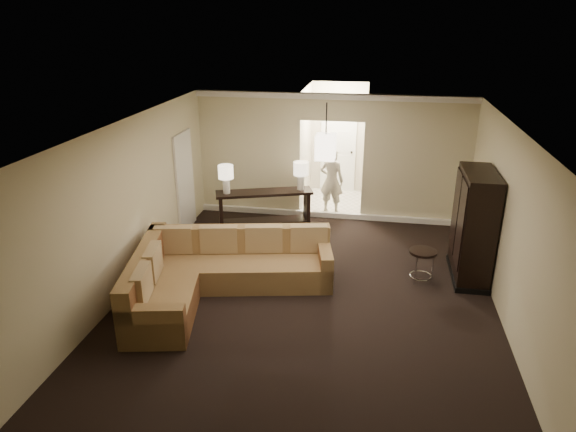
% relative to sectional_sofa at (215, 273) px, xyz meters
% --- Properties ---
extents(ground, '(8.00, 8.00, 0.00)m').
position_rel_sectional_sofa_xyz_m(ground, '(1.51, -0.19, -0.37)').
color(ground, black).
rests_on(ground, ground).
extents(wall_back, '(6.00, 0.04, 2.80)m').
position_rel_sectional_sofa_xyz_m(wall_back, '(1.51, 3.81, 1.03)').
color(wall_back, beige).
rests_on(wall_back, ground).
extents(wall_front, '(6.00, 0.04, 2.80)m').
position_rel_sectional_sofa_xyz_m(wall_front, '(1.51, -4.19, 1.03)').
color(wall_front, beige).
rests_on(wall_front, ground).
extents(wall_left, '(0.04, 8.00, 2.80)m').
position_rel_sectional_sofa_xyz_m(wall_left, '(-1.49, -0.19, 1.03)').
color(wall_left, beige).
rests_on(wall_left, ground).
extents(wall_right, '(0.04, 8.00, 2.80)m').
position_rel_sectional_sofa_xyz_m(wall_right, '(4.51, -0.19, 1.03)').
color(wall_right, beige).
rests_on(wall_right, ground).
extents(ceiling, '(6.00, 8.00, 0.02)m').
position_rel_sectional_sofa_xyz_m(ceiling, '(1.51, -0.19, 2.43)').
color(ceiling, white).
rests_on(ceiling, wall_back).
extents(crown_molding, '(6.00, 0.10, 0.12)m').
position_rel_sectional_sofa_xyz_m(crown_molding, '(1.51, 3.76, 2.36)').
color(crown_molding, white).
rests_on(crown_molding, wall_back).
extents(baseboard, '(6.00, 0.10, 0.12)m').
position_rel_sectional_sofa_xyz_m(baseboard, '(1.51, 3.76, -0.31)').
color(baseboard, white).
rests_on(baseboard, ground).
extents(side_door, '(0.05, 0.90, 2.10)m').
position_rel_sectional_sofa_xyz_m(side_door, '(-1.46, 2.61, 0.68)').
color(side_door, white).
rests_on(side_door, ground).
extents(foyer, '(1.44, 2.02, 2.80)m').
position_rel_sectional_sofa_xyz_m(foyer, '(1.51, 5.15, 0.93)').
color(foyer, silver).
rests_on(foyer, ground).
extents(sectional_sofa, '(3.27, 2.97, 0.94)m').
position_rel_sectional_sofa_xyz_m(sectional_sofa, '(0.00, 0.00, 0.00)').
color(sectional_sofa, brown).
rests_on(sectional_sofa, ground).
extents(coffee_table, '(1.22, 1.22, 0.40)m').
position_rel_sectional_sofa_xyz_m(coffee_table, '(1.11, 0.81, -0.18)').
color(coffee_table, silver).
rests_on(coffee_table, ground).
extents(console_table, '(2.11, 1.12, 0.80)m').
position_rel_sectional_sofa_xyz_m(console_table, '(0.16, 3.01, 0.10)').
color(console_table, black).
rests_on(console_table, ground).
extents(armoire, '(0.57, 1.34, 1.92)m').
position_rel_sectional_sofa_xyz_m(armoire, '(4.20, 1.35, 0.55)').
color(armoire, black).
rests_on(armoire, ground).
extents(drink_table, '(0.47, 0.47, 0.59)m').
position_rel_sectional_sofa_xyz_m(drink_table, '(3.38, 1.01, 0.05)').
color(drink_table, black).
rests_on(drink_table, ground).
extents(table_lamp_left, '(0.32, 0.32, 0.61)m').
position_rel_sectional_sofa_xyz_m(table_lamp_left, '(-0.59, 2.75, 0.83)').
color(table_lamp_left, silver).
rests_on(table_lamp_left, console_table).
extents(table_lamp_right, '(0.32, 0.32, 0.61)m').
position_rel_sectional_sofa_xyz_m(table_lamp_right, '(0.92, 3.27, 0.83)').
color(table_lamp_right, silver).
rests_on(table_lamp_right, console_table).
extents(pendant_light, '(0.38, 0.38, 1.09)m').
position_rel_sectional_sofa_xyz_m(pendant_light, '(1.51, 2.51, 1.58)').
color(pendant_light, black).
rests_on(pendant_light, ceiling).
extents(person, '(0.69, 0.54, 1.70)m').
position_rel_sectional_sofa_xyz_m(person, '(1.51, 4.11, 0.47)').
color(person, beige).
rests_on(person, ground).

